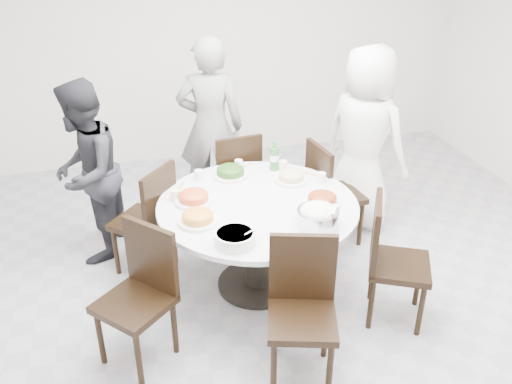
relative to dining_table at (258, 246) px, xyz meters
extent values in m
cube|color=#A5A4A9|center=(0.14, -0.31, -0.38)|extent=(6.00, 6.00, 0.01)
cube|color=white|center=(0.14, 2.69, 1.02)|extent=(6.00, 0.01, 2.80)
cylinder|color=silver|center=(0.00, 0.00, 0.00)|extent=(1.50, 1.50, 0.75)
cube|color=black|center=(0.84, 0.48, 0.10)|extent=(0.47, 0.47, 0.95)
cube|color=black|center=(0.03, 1.01, 0.10)|extent=(0.47, 0.47, 0.95)
cube|color=black|center=(-0.84, 0.46, 0.10)|extent=(0.59, 0.59, 0.95)
cube|color=black|center=(-0.97, -0.56, 0.10)|extent=(0.59, 0.59, 0.95)
cube|color=black|center=(0.02, -0.98, 0.10)|extent=(0.52, 0.52, 0.95)
cube|color=black|center=(0.88, -0.61, 0.10)|extent=(0.56, 0.56, 0.95)
imported|color=white|center=(1.20, 0.74, 0.47)|extent=(0.91, 0.99, 1.70)
imported|color=black|center=(-0.10, 1.36, 0.49)|extent=(0.71, 0.55, 1.72)
imported|color=black|center=(-1.24, 0.82, 0.40)|extent=(0.75, 0.87, 1.54)
cylinder|color=white|center=(-0.10, 0.49, 0.41)|extent=(0.29, 0.29, 0.07)
cylinder|color=white|center=(0.35, 0.28, 0.41)|extent=(0.26, 0.26, 0.07)
cylinder|color=white|center=(-0.46, 0.13, 0.41)|extent=(0.28, 0.28, 0.08)
cylinder|color=white|center=(0.46, -0.14, 0.41)|extent=(0.27, 0.27, 0.07)
cylinder|color=white|center=(-0.47, -0.16, 0.41)|extent=(0.28, 0.28, 0.07)
cylinder|color=silver|center=(0.31, -0.42, 0.44)|extent=(0.29, 0.29, 0.12)
cylinder|color=white|center=(-0.28, -0.48, 0.42)|extent=(0.27, 0.27, 0.08)
cylinder|color=#2D712E|center=(0.28, 0.53, 0.50)|extent=(0.07, 0.07, 0.25)
cylinder|color=white|center=(0.01, 0.66, 0.42)|extent=(0.07, 0.07, 0.08)
camera|label=1|loc=(-0.91, -3.40, 2.32)|focal=38.00mm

